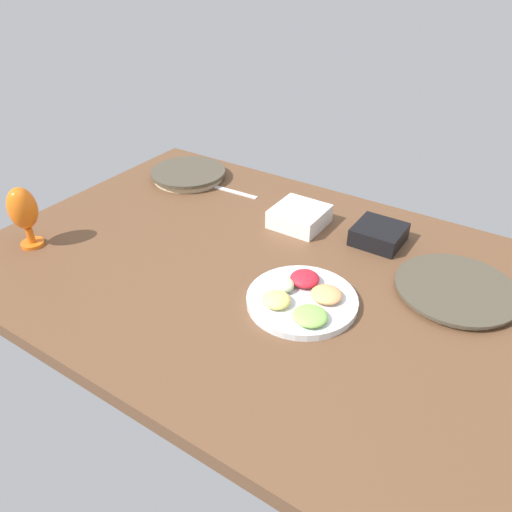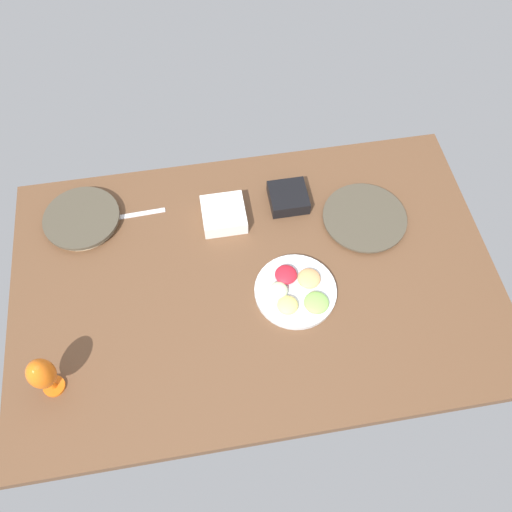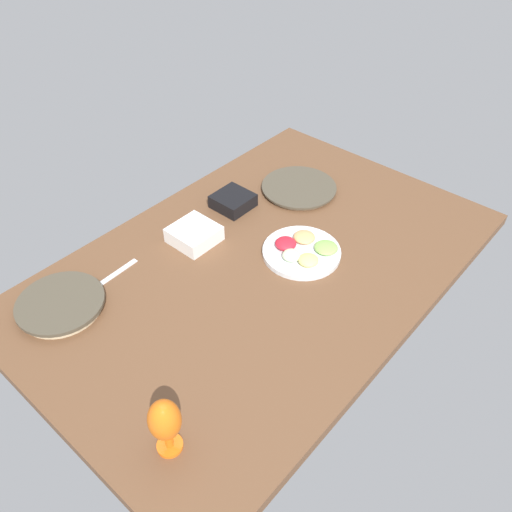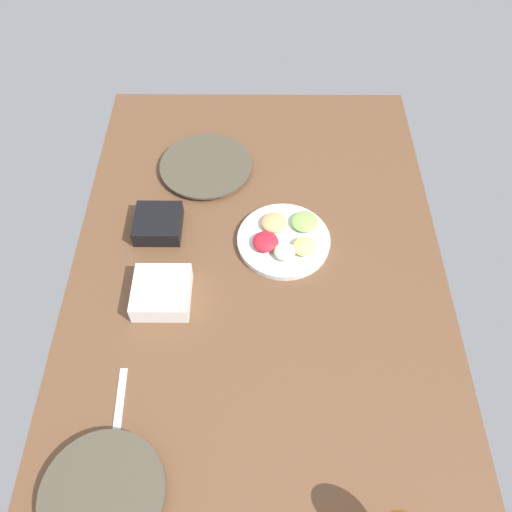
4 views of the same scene
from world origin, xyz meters
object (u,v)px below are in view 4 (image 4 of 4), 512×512
object	(u,v)px
dinner_plate_left	(206,166)
fruit_platter	(284,239)
dinner_plate_right	(103,494)
square_bowl_black	(158,223)
square_bowl_white	(161,292)

from	to	relation	value
dinner_plate_left	fruit_platter	size ratio (longest dim) A/B	1.11
dinner_plate_right	square_bowl_black	distance (cm)	72.94
dinner_plate_right	square_bowl_white	world-z (taller)	square_bowl_white
fruit_platter	square_bowl_white	distance (cm)	37.95
fruit_platter	square_bowl_black	world-z (taller)	square_bowl_black
dinner_plate_right	square_bowl_black	bearing A→B (deg)	177.45
fruit_platter	square_bowl_black	distance (cm)	36.87
fruit_platter	square_bowl_white	bearing A→B (deg)	-59.97
dinner_plate_left	square_bowl_black	xyz separation A→B (cm)	(25.00, -12.21, 1.74)
dinner_plate_right	fruit_platter	world-z (taller)	fruit_platter
dinner_plate_left	square_bowl_white	world-z (taller)	square_bowl_white
dinner_plate_left	dinner_plate_right	world-z (taller)	dinner_plate_right
dinner_plate_left	fruit_platter	world-z (taller)	fruit_platter
square_bowl_black	dinner_plate_left	bearing A→B (deg)	153.96
dinner_plate_left	square_bowl_black	distance (cm)	27.87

